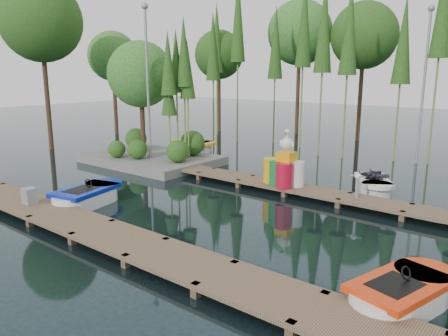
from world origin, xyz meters
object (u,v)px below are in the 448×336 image
Objects in this scene: boat_yellow_far at (194,145)px; utility_cabinet at (30,196)px; boat_blue at (87,197)px; drum_cluster at (286,170)px; boat_red at (401,295)px; yellow_barrel at (272,170)px; island at (150,96)px.

boat_yellow_far is 5.36× the size of utility_cabinet.
drum_cluster is (4.50, 5.22, 0.64)m from boat_blue.
yellow_barrel is (-6.42, 5.50, 0.50)m from boat_red.
island is at bearing -66.25° from boat_yellow_far.
utility_cabinet is at bearing -157.00° from boat_red.
boat_red is at bearing -40.58° from yellow_barrel.
drum_cluster is at bearing 53.10° from utility_cabinet.
boat_yellow_far is 9.01m from yellow_barrel.
boat_red is at bearing -43.09° from drum_cluster.
boat_yellow_far is 1.31× the size of drum_cluster.
boat_yellow_far is 11.84m from utility_cabinet.
drum_cluster is at bearing 36.51° from boat_blue.
yellow_barrel reaches higher than boat_red.
boat_yellow_far is 9.72m from drum_cluster.
utility_cabinet reaches higher than boat_red.
utility_cabinet is 8.57m from drum_cluster.
island is at bearing 173.39° from drum_cluster.
drum_cluster reaches higher than yellow_barrel.
island reaches higher than drum_cluster.
drum_cluster reaches higher than boat_yellow_far.
boat_blue is 10.52m from boat_yellow_far.
boat_yellow_far is at bearing 97.14° from island.
island is 2.50× the size of boat_yellow_far.
island is 13.41× the size of utility_cabinet.
boat_blue is at bearing -125.19° from yellow_barrel.
boat_yellow_far is (-0.44, 3.52, -2.91)m from island.
utility_cabinet is at bearing -122.33° from yellow_barrel.
boat_red is (10.21, -0.12, -0.02)m from boat_blue.
boat_red is 8.46m from yellow_barrel.
boat_red is 1.04× the size of boat_yellow_far.
boat_red is at bearing -13.42° from boat_blue.
island is 2.40× the size of boat_red.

